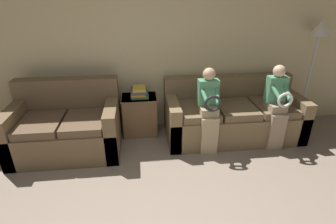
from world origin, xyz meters
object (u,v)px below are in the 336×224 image
couch_main (232,116)px  book_stack (139,92)px  couch_side (67,128)px  side_shelf (140,114)px  floor_lamp (318,41)px  child_right_seated (277,104)px  child_left_seated (209,107)px

couch_main → book_stack: (-1.40, 0.21, 0.37)m
couch_side → side_shelf: 1.08m
couch_side → side_shelf: couch_side is taller
side_shelf → book_stack: bearing=0.6°
floor_lamp → couch_main: bearing=-170.7°
child_right_seated → side_shelf: size_ratio=1.92×
couch_main → child_right_seated: (0.48, -0.37, 0.34)m
child_left_seated → floor_lamp: floor_lamp is taller
couch_main → couch_side: size_ratio=1.41×
couch_side → floor_lamp: 3.87m
couch_main → child_right_seated: size_ratio=1.72×
side_shelf → book_stack: size_ratio=1.96×
floor_lamp → child_right_seated: bearing=-144.1°
child_left_seated → floor_lamp: 1.99m
couch_side → book_stack: 1.14m
child_left_seated → couch_side: bearing=173.4°
couch_main → book_stack: couch_main is taller
couch_main → floor_lamp: size_ratio=1.21×
floor_lamp → side_shelf: bearing=179.9°
couch_main → side_shelf: couch_main is taller
child_right_seated → book_stack: child_right_seated is taller
child_left_seated → book_stack: child_left_seated is taller
child_left_seated → book_stack: (-0.92, 0.58, 0.04)m
couch_main → side_shelf: 1.43m
couch_side → couch_main: bearing=3.4°
child_right_seated → book_stack: (-1.89, 0.58, 0.03)m
couch_main → child_right_seated: child_right_seated is taller
side_shelf → book_stack: (0.00, 0.00, 0.37)m
couch_main → floor_lamp: 1.68m
book_stack → floor_lamp: bearing=-0.1°
couch_side → side_shelf: size_ratio=2.34×
child_left_seated → book_stack: bearing=147.7°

